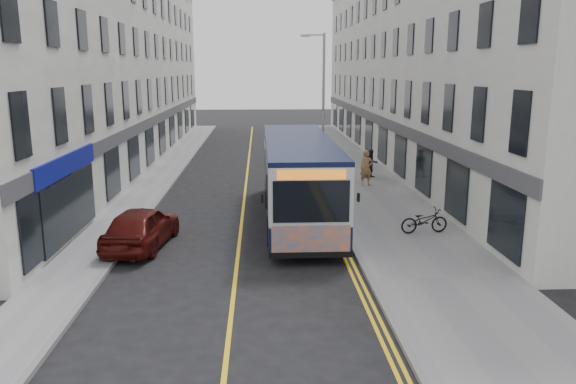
{
  "coord_description": "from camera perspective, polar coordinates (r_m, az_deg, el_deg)",
  "views": [
    {
      "loc": [
        0.78,
        -16.63,
        6.18
      ],
      "look_at": [
        1.83,
        4.03,
        1.6
      ],
      "focal_mm": 35.0,
      "sensor_mm": 36.0,
      "label": 1
    }
  ],
  "objects": [
    {
      "name": "ground",
      "position": [
        17.76,
        -5.28,
        -7.94
      ],
      "size": [
        140.0,
        140.0,
        0.0
      ],
      "primitive_type": "plane",
      "color": "black",
      "rests_on": "ground"
    },
    {
      "name": "pavement_east",
      "position": [
        29.78,
        7.75,
        0.51
      ],
      "size": [
        4.5,
        64.0,
        0.12
      ],
      "primitive_type": "cube",
      "color": "gray",
      "rests_on": "ground"
    },
    {
      "name": "pavement_west",
      "position": [
        29.84,
        -14.0,
        0.27
      ],
      "size": [
        2.0,
        64.0,
        0.12
      ],
      "primitive_type": "cube",
      "color": "gray",
      "rests_on": "ground"
    },
    {
      "name": "kerb_east",
      "position": [
        29.45,
        3.45,
        0.48
      ],
      "size": [
        0.18,
        64.0,
        0.13
      ],
      "primitive_type": "cube",
      "color": "slate",
      "rests_on": "ground"
    },
    {
      "name": "kerb_west",
      "position": [
        29.66,
        -12.1,
        0.3
      ],
      "size": [
        0.18,
        64.0,
        0.13
      ],
      "primitive_type": "cube",
      "color": "slate",
      "rests_on": "ground"
    },
    {
      "name": "road_centre_line",
      "position": [
        29.3,
        -4.35,
        0.28
      ],
      "size": [
        0.12,
        64.0,
        0.01
      ],
      "primitive_type": "cube",
      "color": "yellow",
      "rests_on": "ground"
    },
    {
      "name": "road_dbl_yellow_inner",
      "position": [
        29.42,
        2.57,
        0.35
      ],
      "size": [
        0.1,
        64.0,
        0.01
      ],
      "primitive_type": "cube",
      "color": "yellow",
      "rests_on": "ground"
    },
    {
      "name": "road_dbl_yellow_outer",
      "position": [
        29.44,
        2.96,
        0.35
      ],
      "size": [
        0.1,
        64.0,
        0.01
      ],
      "primitive_type": "cube",
      "color": "yellow",
      "rests_on": "ground"
    },
    {
      "name": "terrace_east",
      "position": [
        39.13,
        13.34,
        12.62
      ],
      "size": [
        6.0,
        46.0,
        13.0
      ],
      "primitive_type": "cube",
      "color": "silver",
      "rests_on": "ground"
    },
    {
      "name": "terrace_west",
      "position": [
        38.88,
        -17.89,
        12.37
      ],
      "size": [
        6.0,
        46.0,
        13.0
      ],
      "primitive_type": "cube",
      "color": "white",
      "rests_on": "ground"
    },
    {
      "name": "streetlamp",
      "position": [
        30.87,
        3.46,
        9.12
      ],
      "size": [
        1.32,
        0.18,
        8.0
      ],
      "color": "#9A9CA2",
      "rests_on": "ground"
    },
    {
      "name": "city_bus",
      "position": [
        23.01,
        1.06,
        1.63
      ],
      "size": [
        2.71,
        11.64,
        3.38
      ],
      "color": "black",
      "rests_on": "ground"
    },
    {
      "name": "bicycle",
      "position": [
        21.63,
        13.67,
        -2.84
      ],
      "size": [
        1.87,
        0.84,
        0.95
      ],
      "primitive_type": "imported",
      "rotation": [
        0.0,
        0.0,
        1.69
      ],
      "color": "black",
      "rests_on": "pavement_east"
    },
    {
      "name": "pedestrian_near",
      "position": [
        29.75,
        7.96,
        2.44
      ],
      "size": [
        0.73,
        0.53,
        1.86
      ],
      "primitive_type": "imported",
      "rotation": [
        0.0,
        0.0,
        0.13
      ],
      "color": "#9C7347",
      "rests_on": "pavement_east"
    },
    {
      "name": "pedestrian_far",
      "position": [
        32.02,
        8.46,
        2.88
      ],
      "size": [
        0.89,
        0.76,
        1.59
      ],
      "primitive_type": "imported",
      "rotation": [
        0.0,
        0.0,
        0.23
      ],
      "color": "black",
      "rests_on": "pavement_east"
    },
    {
      "name": "car_white",
      "position": [
        41.91,
        -0.38,
        4.86
      ],
      "size": [
        1.72,
        3.91,
        1.25
      ],
      "primitive_type": "imported",
      "rotation": [
        0.0,
        0.0,
        -0.11
      ],
      "color": "silver",
      "rests_on": "ground"
    },
    {
      "name": "car_maroon",
      "position": [
        20.36,
        -14.66,
        -3.42
      ],
      "size": [
        2.34,
        4.56,
        1.49
      ],
      "primitive_type": "imported",
      "rotation": [
        0.0,
        0.0,
        3.0
      ],
      "color": "#490F0C",
      "rests_on": "ground"
    }
  ]
}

